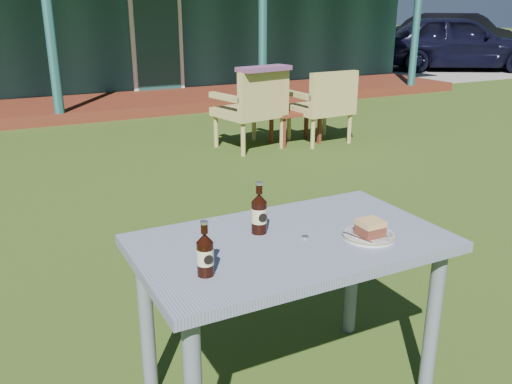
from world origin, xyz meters
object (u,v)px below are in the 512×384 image
car_far (455,38)px  armchair_right (324,103)px  plate (369,235)px  cafe_table (291,262)px  cola_bottle_near (259,213)px  car_near (456,43)px  side_table (296,116)px  cola_bottle_far (205,254)px  cake_slice (370,228)px  armchair_left (254,105)px

car_far → armchair_right: size_ratio=4.99×
plate → armchair_right: bearing=58.1°
cafe_table → cola_bottle_near: size_ratio=5.70×
armchair_right → cafe_table: bearing=-125.7°
car_near → armchair_right: 9.31m
plate → side_table: 4.55m
cafe_table → plate: bearing=-25.0°
cola_bottle_far → armchair_right: size_ratio=0.22×
cake_slice → cola_bottle_near: (-0.35, 0.25, 0.04)m
car_far → cola_bottle_far: bearing=122.3°
plate → cola_bottle_near: (-0.36, 0.24, 0.08)m
cake_slice → side_table: 4.57m
cafe_table → cola_bottle_far: (-0.41, -0.13, 0.18)m
cafe_table → armchair_left: bearing=65.1°
cafe_table → side_table: bearing=58.5°
cola_bottle_far → side_table: 4.91m
car_far → cola_bottle_near: 16.46m
car_near → cola_bottle_near: bearing=161.1°
cola_bottle_near → cola_bottle_far: (-0.33, -0.24, -0.01)m
car_far → plate: car_far is taller
cola_bottle_near → cola_bottle_far: 0.40m
cake_slice → armchair_right: size_ratio=0.10×
plate → cake_slice: size_ratio=2.22×
armchair_right → plate: bearing=-121.9°
cake_slice → armchair_right: bearing=58.1°
armchair_left → armchair_right: 0.90m
cola_bottle_near → armchair_right: (2.77, 3.64, -0.31)m
cola_bottle_near → plate: bearing=-33.5°
cafe_table → armchair_right: armchair_right is taller
car_far → armchair_right: bearing=118.0°
car_far → armchair_left: bearing=115.2°
car_near → armchair_left: bearing=151.7°
armchair_left → side_table: bearing=2.4°
cola_bottle_near → side_table: 4.54m
car_far → plate: 16.35m
plate → armchair_left: size_ratio=0.22×
cola_bottle_near → armchair_right: cola_bottle_near is taller
car_near → armchair_left: 9.99m
cola_bottle_far → side_table: (2.79, 4.02, -0.46)m
armchair_left → side_table: (0.58, 0.02, -0.17)m
cafe_table → armchair_right: 4.61m
cola_bottle_far → armchair_right: (3.10, 3.88, -0.30)m
cafe_table → side_table: cafe_table is taller
plate → cake_slice: (-0.00, -0.01, 0.04)m
cake_slice → armchair_left: (1.53, 4.00, -0.25)m
plate → armchair_left: (1.52, 3.99, -0.21)m
armchair_left → cake_slice: bearing=-110.9°
cola_bottle_far → armchair_right: bearing=51.4°
car_far → side_table: car_far is taller
cafe_table → car_far: bearing=41.5°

